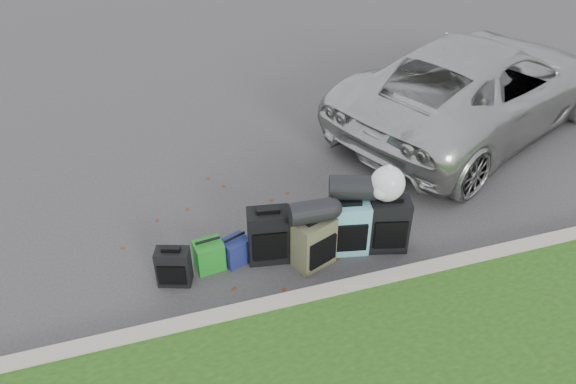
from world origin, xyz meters
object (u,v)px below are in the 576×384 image
object	(u,v)px
suitcase_large_black_right	(388,225)
suitcase_small_black	(174,267)
suitcase_olive	(314,243)
tote_navy	(235,251)
suv	(479,85)
tote_green	(209,256)
suitcase_teal	(348,227)
suitcase_large_black_left	(269,236)

from	to	relation	value
suitcase_large_black_right	suitcase_small_black	bearing A→B (deg)	-168.75
suitcase_small_black	suitcase_olive	xyz separation A→B (m)	(1.49, -0.16, 0.08)
suitcase_olive	suitcase_large_black_right	size ratio (longest dim) A/B	0.91
suitcase_large_black_right	tote_navy	world-z (taller)	suitcase_large_black_right
suitcase_small_black	suv	bearing A→B (deg)	41.47
suitcase_olive	tote_navy	size ratio (longest dim) A/B	1.95
suitcase_olive	suitcase_large_black_right	xyz separation A→B (m)	(0.88, 0.01, 0.03)
suitcase_large_black_right	suitcase_olive	bearing A→B (deg)	-164.37
tote_green	tote_navy	bearing A→B (deg)	-3.85
suv	suitcase_small_black	distance (m)	5.32
suv	suitcase_teal	bearing A→B (deg)	101.30
suitcase_small_black	suitcase_large_black_left	bearing A→B (deg)	22.26
tote_green	tote_navy	size ratio (longest dim) A/B	1.12
suitcase_large_black_left	tote_navy	bearing A→B (deg)	-179.67
suitcase_large_black_left	tote_green	bearing A→B (deg)	-174.45
suitcase_large_black_right	tote_navy	xyz separation A→B (m)	(-1.68, 0.28, -0.17)
suitcase_teal	suv	bearing A→B (deg)	47.83
suitcase_small_black	tote_green	world-z (taller)	suitcase_small_black
suitcase_teal	suitcase_large_black_right	world-z (taller)	suitcase_large_black_right
suitcase_small_black	suitcase_teal	world-z (taller)	suitcase_teal
suitcase_olive	suitcase_small_black	bearing A→B (deg)	152.34
suitcase_large_black_left	suitcase_olive	distance (m)	0.50
suv	suitcase_small_black	xyz separation A→B (m)	(-4.88, -2.08, -0.47)
suv	suitcase_large_black_left	bearing A→B (deg)	93.09
suitcase_teal	tote_green	xyz separation A→B (m)	(-1.53, 0.17, -0.15)
suitcase_large_black_right	tote_navy	size ratio (longest dim) A/B	2.15
suitcase_teal	suitcase_large_black_right	distance (m)	0.45
suitcase_olive	suitcase_teal	world-z (taller)	suitcase_teal
suv	tote_navy	bearing A→B (deg)	90.36
suv	suitcase_large_black_left	size ratio (longest dim) A/B	7.71
suitcase_small_black	suitcase_olive	world-z (taller)	suitcase_olive
suv	suitcase_teal	world-z (taller)	suv
suv	suitcase_teal	xyz separation A→B (m)	(-2.95, -2.13, -0.37)
tote_navy	suv	bearing A→B (deg)	2.88
suitcase_teal	tote_green	bearing A→B (deg)	-174.39
suitcase_small_black	suitcase_teal	distance (m)	1.93
suitcase_small_black	suitcase_teal	xyz separation A→B (m)	(1.92, -0.06, 0.10)
tote_navy	tote_green	bearing A→B (deg)	160.73
suv	tote_navy	distance (m)	4.65
suv	suitcase_large_black_right	world-z (taller)	suv
tote_navy	suitcase_teal	bearing A→B (deg)	-30.51
tote_navy	suitcase_small_black	bearing A→B (deg)	168.64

